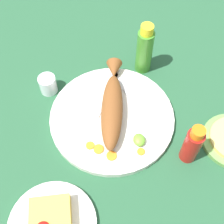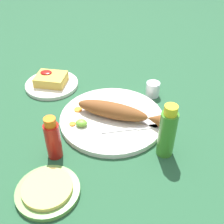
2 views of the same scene
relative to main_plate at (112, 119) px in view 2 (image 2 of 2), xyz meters
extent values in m
plane|color=#235133|center=(0.00, 0.00, -0.01)|extent=(4.00, 4.00, 0.00)
cylinder|color=silver|center=(0.00, 0.00, 0.00)|extent=(0.35, 0.35, 0.02)
ellipsoid|color=brown|center=(0.00, 0.00, 0.04)|extent=(0.25, 0.10, 0.05)
cone|color=brown|center=(-0.14, 0.02, 0.04)|extent=(0.06, 0.06, 0.05)
cube|color=silver|center=(-0.05, -0.02, 0.01)|extent=(0.11, 0.06, 0.00)
cube|color=silver|center=(-0.13, 0.02, 0.01)|extent=(0.07, 0.05, 0.00)
cube|color=silver|center=(-0.03, 0.07, 0.01)|extent=(0.11, 0.05, 0.00)
cube|color=silver|center=(-0.12, 0.04, 0.01)|extent=(0.07, 0.04, 0.00)
cylinder|color=orange|center=(0.09, -0.07, 0.01)|extent=(0.02, 0.02, 0.00)
cylinder|color=orange|center=(0.10, -0.05, 0.01)|extent=(0.03, 0.03, 0.00)
cylinder|color=orange|center=(0.12, -0.02, 0.01)|extent=(0.03, 0.03, 0.00)
cylinder|color=orange|center=(0.12, 0.06, 0.01)|extent=(0.02, 0.02, 0.00)
ellipsoid|color=#6BB233|center=(0.09, 0.06, 0.02)|extent=(0.04, 0.03, 0.02)
cylinder|color=#B21914|center=(0.14, 0.19, 0.05)|extent=(0.04, 0.04, 0.12)
cylinder|color=orange|center=(0.14, 0.19, 0.12)|extent=(0.03, 0.03, 0.02)
cylinder|color=#3D8428|center=(-0.18, 0.12, 0.06)|extent=(0.05, 0.05, 0.15)
cylinder|color=yellow|center=(-0.18, 0.12, 0.15)|extent=(0.04, 0.04, 0.03)
cylinder|color=silver|center=(-0.13, -0.18, 0.02)|extent=(0.05, 0.05, 0.06)
cylinder|color=white|center=(-0.13, -0.18, 0.00)|extent=(0.04, 0.04, 0.03)
cylinder|color=silver|center=(0.28, -0.17, 0.00)|extent=(0.21, 0.21, 0.01)
cube|color=gold|center=(0.28, -0.17, 0.02)|extent=(0.12, 0.09, 0.04)
ellipsoid|color=#AD140F|center=(0.30, -0.19, 0.04)|extent=(0.05, 0.04, 0.01)
cylinder|color=#6B9E4C|center=(0.11, 0.32, 0.00)|extent=(0.17, 0.17, 0.01)
cylinder|color=#E0C666|center=(0.11, 0.32, 0.01)|extent=(0.13, 0.13, 0.01)
camera|label=1|loc=(0.46, -0.06, 0.76)|focal=50.00mm
camera|label=2|loc=(-0.13, 0.73, 0.61)|focal=45.00mm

